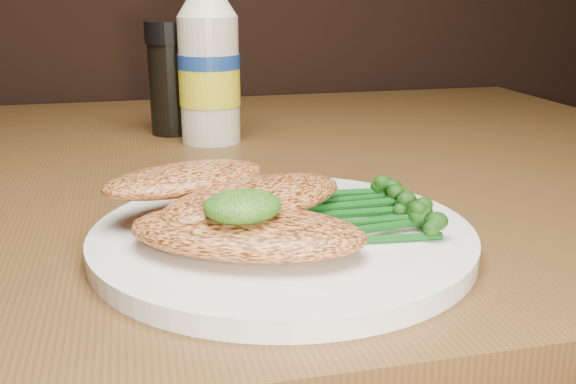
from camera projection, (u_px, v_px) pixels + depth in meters
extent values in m
cylinder|color=white|center=(283.00, 238.00, 0.45)|extent=(0.26, 0.26, 0.01)
ellipsoid|color=#E48248|center=(247.00, 232.00, 0.41)|extent=(0.17, 0.14, 0.02)
ellipsoid|color=#E48248|center=(255.00, 199.00, 0.45)|extent=(0.16, 0.13, 0.02)
ellipsoid|color=#E48248|center=(185.00, 179.00, 0.47)|extent=(0.14, 0.10, 0.02)
ellipsoid|color=#08370A|center=(242.00, 206.00, 0.40)|extent=(0.06, 0.05, 0.02)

